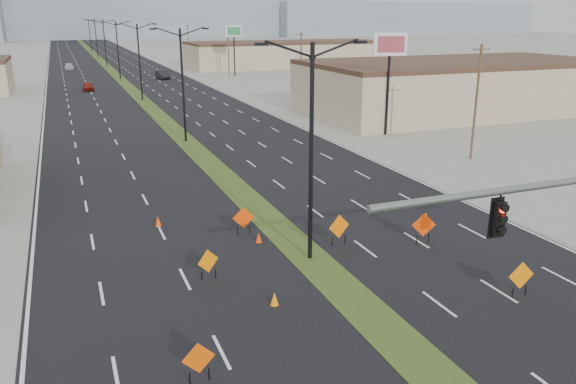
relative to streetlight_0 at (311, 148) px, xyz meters
name	(u,v)px	position (x,y,z in m)	size (l,w,h in m)	color
road_surface	(118,77)	(0.00, 88.00, -5.42)	(25.00, 400.00, 0.02)	black
median_strip	(118,77)	(0.00, 88.00, -5.42)	(2.00, 400.00, 0.04)	#334719
building_se_near	(457,88)	(34.00, 33.00, -2.67)	(36.00, 18.00, 5.50)	tan
building_se_far	(287,55)	(38.00, 98.00, -2.92)	(44.00, 16.00, 5.00)	tan
mesa_center	(155,9)	(40.00, 288.00, 8.58)	(220.00, 50.00, 28.00)	gray
mesa_east	(396,19)	(180.00, 278.00, 3.58)	(160.00, 50.00, 18.00)	gray
mesa_backdrop	(9,5)	(-30.00, 308.00, 10.58)	(140.00, 50.00, 32.00)	gray
streetlight_0	(311,148)	(0.00, 0.00, 0.00)	(5.15, 0.24, 10.02)	black
streetlight_1	(183,82)	(0.00, 28.00, 0.00)	(5.15, 0.24, 10.02)	black
streetlight_2	(139,60)	(0.00, 56.00, 0.00)	(5.15, 0.24, 10.02)	black
streetlight_3	(118,48)	(0.00, 84.00, 0.00)	(5.15, 0.24, 10.02)	black
streetlight_4	(105,42)	(0.00, 112.00, 0.00)	(5.15, 0.24, 10.02)	black
streetlight_5	(96,37)	(0.00, 140.00, 0.00)	(5.15, 0.24, 10.02)	black
streetlight_6	(90,34)	(0.00, 168.00, 0.00)	(5.15, 0.24, 10.02)	black
utility_pole_0	(476,101)	(20.00, 13.00, -0.74)	(1.60, 0.20, 9.00)	#4C3823
utility_pole_1	(301,65)	(20.00, 48.00, -0.74)	(1.60, 0.20, 9.00)	#4C3823
utility_pole_2	(228,51)	(20.00, 83.00, -0.74)	(1.60, 0.20, 9.00)	#4C3823
utility_pole_3	(188,43)	(20.00, 118.00, -0.74)	(1.60, 0.20, 9.00)	#4C3823
car_left	(88,86)	(-6.24, 69.69, -4.78)	(1.52, 3.77, 1.29)	maroon
car_mid	(163,75)	(7.24, 82.06, -4.67)	(1.59, 4.55, 1.50)	black
car_far	(69,67)	(-8.04, 106.73, -4.78)	(1.80, 4.43, 1.28)	#ADB3B7
construction_sign_0	(199,360)	(-7.07, -7.33, -4.60)	(1.06, 0.06, 1.41)	#D54A04
construction_sign_1	(208,262)	(-5.02, -0.38, -4.59)	(1.00, 0.43, 1.42)	orange
construction_sign_2	(243,219)	(-2.00, 4.08, -4.52)	(1.15, 0.20, 1.54)	#E03A04
construction_sign_3	(339,228)	(2.00, 0.93, -4.46)	(1.21, 0.27, 1.63)	#E56204
construction_sign_4	(521,277)	(6.42, -6.69, -4.50)	(1.18, 0.15, 1.57)	orange
construction_sign_5	(424,226)	(6.06, -0.45, -4.46)	(1.17, 0.41, 1.62)	#ED3704
cone_0	(274,299)	(-3.14, -3.59, -5.14)	(0.34, 0.34, 0.57)	orange
cone_1	(259,238)	(-1.62, 2.77, -5.14)	(0.33, 0.33, 0.55)	#F93905
cone_2	(426,218)	(7.90, 1.91, -5.10)	(0.39, 0.39, 0.65)	orange
cone_3	(158,221)	(-5.99, 7.05, -5.13)	(0.34, 0.34, 0.57)	#FA4205
pole_sign_east_near	(390,52)	(18.67, 23.88, 2.37)	(3.05, 1.37, 9.54)	black
pole_sign_east_far	(234,35)	(20.69, 81.37, 2.13)	(2.90, 1.57, 9.27)	black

